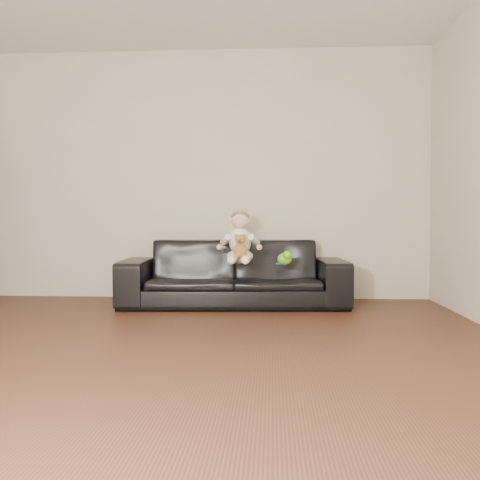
# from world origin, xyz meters

# --- Properties ---
(floor) EXTENTS (5.50, 5.50, 0.00)m
(floor) POSITION_xyz_m (0.00, 0.00, 0.00)
(floor) COLOR #452718
(floor) RESTS_ON ground
(wall_back) EXTENTS (5.00, 0.00, 5.00)m
(wall_back) POSITION_xyz_m (0.00, 2.75, 1.30)
(wall_back) COLOR beige
(wall_back) RESTS_ON ground
(sofa) EXTENTS (2.19, 0.96, 0.63)m
(sofa) POSITION_xyz_m (0.51, 2.25, 0.31)
(sofa) COLOR black
(sofa) RESTS_ON floor
(baby) EXTENTS (0.33, 0.41, 0.49)m
(baby) POSITION_xyz_m (0.57, 2.13, 0.63)
(baby) COLOR #F6D0DA
(baby) RESTS_ON sofa
(teddy_bear) EXTENTS (0.12, 0.12, 0.22)m
(teddy_bear) POSITION_xyz_m (0.58, 1.98, 0.58)
(teddy_bear) COLOR #A4692F
(teddy_bear) RESTS_ON sofa
(toy_green) EXTENTS (0.17, 0.19, 0.11)m
(toy_green) POSITION_xyz_m (0.99, 1.97, 0.47)
(toy_green) COLOR #5CC817
(toy_green) RESTS_ON sofa
(toy_rattle) EXTENTS (0.07, 0.07, 0.06)m
(toy_rattle) POSITION_xyz_m (1.02, 2.10, 0.44)
(toy_rattle) COLOR #E11A46
(toy_rattle) RESTS_ON sofa
(toy_blue_disc) EXTENTS (0.11, 0.11, 0.01)m
(toy_blue_disc) POSITION_xyz_m (0.96, 2.08, 0.42)
(toy_blue_disc) COLOR blue
(toy_blue_disc) RESTS_ON sofa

